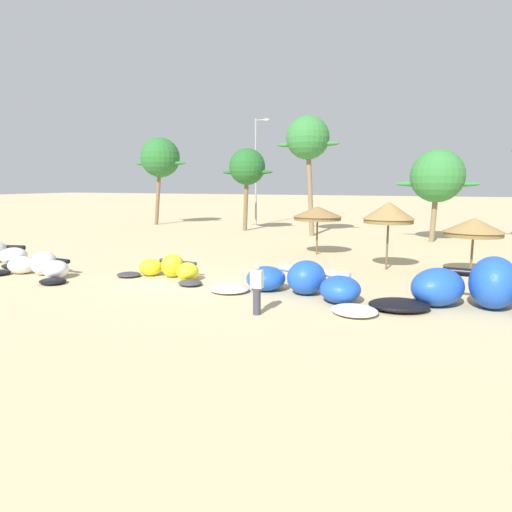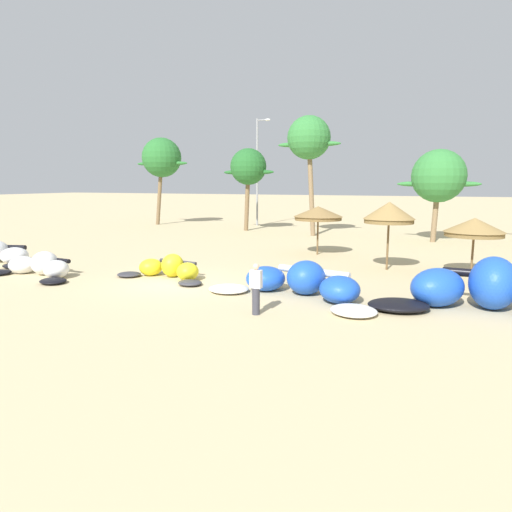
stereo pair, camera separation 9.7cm
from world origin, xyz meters
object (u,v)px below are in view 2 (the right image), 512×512
kite_center (301,283)px  palm_center_left (439,177)px  palm_left_of_gap (309,139)px  kite_left_of_center (169,269)px  kite_left (39,267)px  palm_leftmost (162,158)px  person_by_umbrellas (256,289)px  palm_left (248,168)px  beach_umbrella_middle (389,212)px  lamppost_west (258,168)px  kite_right_of_center (493,292)px  beach_umbrella_near_van (318,213)px  beach_umbrella_near_palms (474,227)px

kite_center → palm_center_left: palm_center_left is taller
palm_left_of_gap → palm_center_left: 9.70m
kite_left_of_center → kite_left: bearing=-162.3°
palm_left_of_gap → kite_left: bearing=-108.7°
palm_leftmost → palm_left_of_gap: palm_left_of_gap is taller
person_by_umbrellas → palm_left_of_gap: bearing=101.9°
person_by_umbrellas → palm_left: 25.58m
beach_umbrella_middle → palm_center_left: palm_center_left is taller
kite_left_of_center → person_by_umbrellas: size_ratio=2.84×
kite_center → person_by_umbrellas: size_ratio=4.16×
palm_left → palm_leftmost: bearing=168.8°
palm_center_left → lamppost_west: lamppost_west is taller
palm_leftmost → palm_left: (9.85, -1.95, -1.05)m
kite_left_of_center → palm_left_of_gap: 19.09m
kite_right_of_center → palm_leftmost: 35.09m
kite_right_of_center → palm_leftmost: palm_leftmost is taller
kite_center → lamppost_west: lamppost_west is taller
beach_umbrella_middle → beach_umbrella_near_van: bearing=142.4°
beach_umbrella_near_van → lamppost_west: bearing=122.9°
person_by_umbrellas → kite_center: bearing=77.4°
beach_umbrella_middle → person_by_umbrellas: (-2.89, -9.21, -1.88)m
palm_center_left → kite_left_of_center: bearing=-120.9°
beach_umbrella_near_van → person_by_umbrellas: (1.33, -12.47, -1.54)m
beach_umbrella_near_palms → person_by_umbrellas: (-6.50, -9.16, -1.33)m
beach_umbrella_middle → palm_center_left: (1.86, 11.72, 1.77)m
kite_left_of_center → beach_umbrella_near_van: (4.24, 8.77, 1.97)m
kite_center → palm_left: size_ratio=0.98×
beach_umbrella_near_van → palm_leftmost: 22.84m
kite_right_of_center → lamppost_west: 30.86m
beach_umbrella_middle → palm_leftmost: (-22.90, 15.77, 3.66)m
kite_left_of_center → palm_center_left: size_ratio=0.73×
kite_left_of_center → palm_leftmost: (-14.44, 21.29, 5.96)m
palm_left_of_gap → beach_umbrella_near_van: bearing=-70.5°
kite_left_of_center → palm_center_left: 20.50m
kite_right_of_center → palm_center_left: size_ratio=1.23×
kite_left_of_center → palm_leftmost: bearing=124.1°
palm_center_left → person_by_umbrellas: bearing=-102.8°
person_by_umbrellas → palm_left: (-10.17, 23.04, 4.48)m
kite_left → lamppost_west: size_ratio=0.52×
kite_left → kite_center: bearing=4.1°
beach_umbrella_near_van → lamppost_west: lamppost_west is taller
beach_umbrella_middle → palm_leftmost: size_ratio=0.39×
beach_umbrella_near_van → palm_center_left: (6.08, 8.46, 2.11)m
beach_umbrella_near_palms → beach_umbrella_middle: bearing=179.2°
beach_umbrella_near_palms → beach_umbrella_near_van: bearing=157.1°
beach_umbrella_near_palms → person_by_umbrellas: 11.31m
beach_umbrella_near_van → palm_left: (-8.83, 10.57, 2.94)m
kite_right_of_center → person_by_umbrellas: kite_right_of_center is taller
palm_left → palm_left_of_gap: 6.20m
palm_left → beach_umbrella_near_van: bearing=-50.1°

